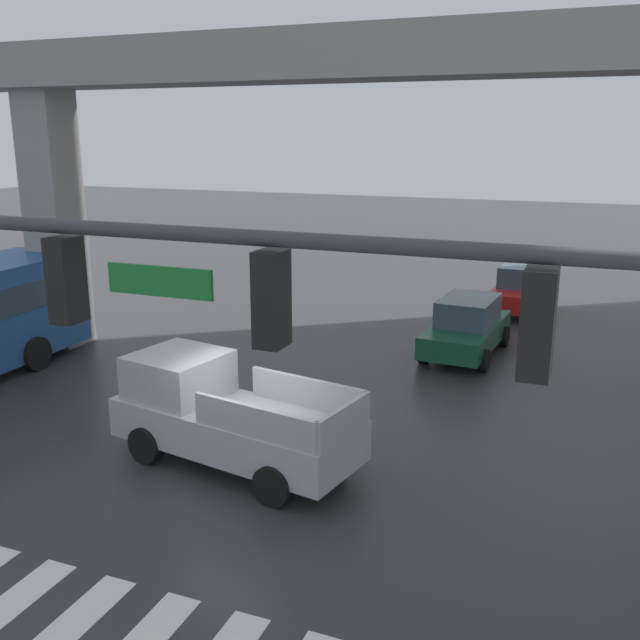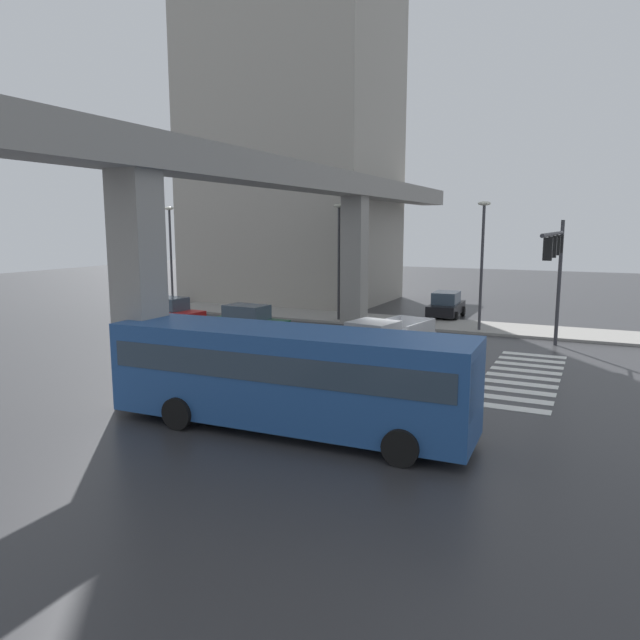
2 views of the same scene
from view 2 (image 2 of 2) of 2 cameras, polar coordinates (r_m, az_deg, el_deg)
The scene contains 13 objects.
ground_plane at distance 25.90m, azimuth 7.16°, elevation -4.21°, with size 120.00×120.00×0.00m, color #2D2D30.
crosswalk_stripes at distance 24.82m, azimuth 18.94°, elevation -5.21°, with size 9.35×2.80×0.01m.
elevated_overpass at distance 27.53m, azimuth -4.02°, elevation 12.31°, with size 54.27×1.86×8.86m.
sidewalk_east at distance 36.38m, azimuth 9.39°, elevation -0.29°, with size 4.00×36.00×0.15m, color gray.
pickup_truck at distance 25.25m, azimuth 6.47°, elevation -2.24°, with size 5.36×2.80×2.08m.
city_bus at distance 17.17m, azimuth -3.14°, elevation -5.09°, with size 3.03×10.87×2.99m.
sedan_red at distance 36.33m, azimuth -14.42°, elevation 0.77°, with size 2.21×4.42×1.72m.
sedan_dark_green at distance 32.00m, azimuth -6.98°, elevation -0.10°, with size 2.20×4.42×1.72m.
sedan_black at distance 39.01m, azimuth 12.07°, elevation 1.42°, with size 4.37×2.10×1.72m.
traffic_signal_mast at distance 27.80m, azimuth 21.80°, elevation 5.86°, with size 10.89×0.32×6.20m.
street_lamp_near_corner at distance 33.89m, azimuth 15.39°, elevation 6.45°, with size 0.44×0.70×7.24m.
street_lamp_mid_block at distance 36.39m, azimuth 1.83°, elevation 6.93°, with size 0.44×0.70×7.24m.
street_lamp_far_north at distance 43.21m, azimuth -14.22°, elevation 7.00°, with size 0.44×0.70×7.24m.
Camera 2 is at (-23.98, -7.79, 5.92)m, focal length 33.17 mm.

